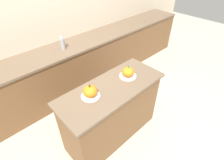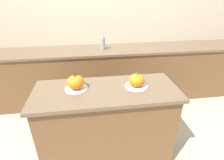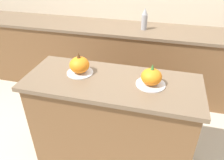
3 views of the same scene
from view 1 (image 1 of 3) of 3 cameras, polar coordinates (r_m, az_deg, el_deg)
The scene contains 7 objects.
ground_plane at distance 2.71m, azimuth -0.00°, elevation -16.78°, with size 12.00×12.00×0.00m, color #BCB29E.
wall_back at distance 3.08m, azimuth -21.53°, elevation 17.10°, with size 8.00×0.06×2.50m.
kitchen_island at distance 2.36m, azimuth -0.00°, elevation -10.51°, with size 1.37×0.56×0.88m.
back_counter at distance 3.15m, azimuth -15.68°, elevation 2.23°, with size 6.00×0.60×0.89m.
pumpkin_cake_left at distance 1.91m, azimuth -7.15°, elevation -3.76°, with size 0.21×0.21×0.18m.
pumpkin_cake_right at distance 2.20m, azimuth 5.24°, elevation 2.52°, with size 0.22×0.22×0.17m.
bottle_tall at distance 2.89m, azimuth -15.91°, elevation 11.90°, with size 0.07×0.07×0.26m.
Camera 1 is at (-1.08, -1.15, 2.21)m, focal length 28.00 mm.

